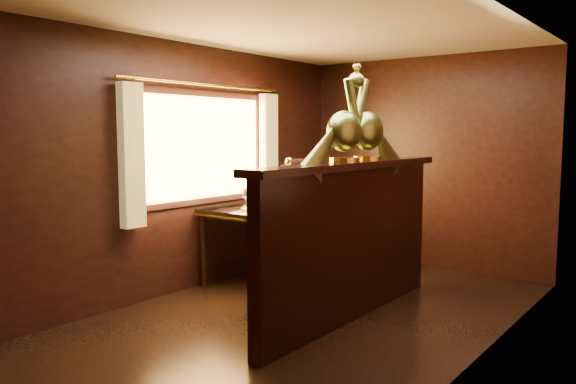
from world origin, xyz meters
The scene contains 8 objects.
ground centered at (0.00, 0.00, 0.00)m, with size 5.00×5.00×0.00m, color black.
room_shell centered at (-0.09, 0.02, 1.58)m, with size 3.04×5.04×2.52m.
partition centered at (0.32, 0.30, 0.71)m, with size 0.26×2.70×1.36m.
dining_table centered at (-1.05, 0.83, 0.75)m, with size 0.86×1.40×1.02m.
chair_left centered at (-0.09, -0.02, 0.62)m, with size 0.54×0.55×1.19m.
chair_right centered at (-0.53, 0.70, 0.71)m, with size 0.61×0.63×1.37m.
peacock_left centered at (0.33, 0.15, 1.77)m, with size 0.26×0.68×0.81m, color #1A4F3C, non-canonical shape.
peacock_right centered at (0.33, 0.53, 1.77)m, with size 0.26×0.69×0.82m, color #1A4F3C, non-canonical shape.
Camera 1 is at (2.77, -3.81, 1.60)m, focal length 35.00 mm.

